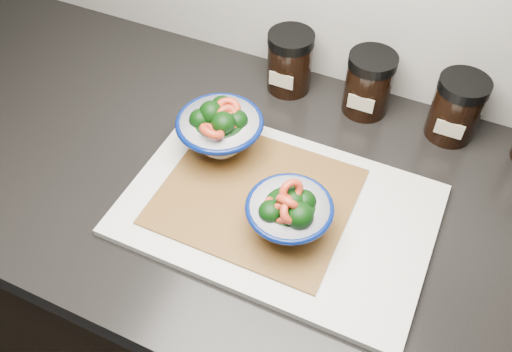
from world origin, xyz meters
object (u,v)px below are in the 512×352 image
at_px(bowl_right, 289,213).
at_px(spice_jar_c, 456,108).
at_px(spice_jar_a, 290,62).
at_px(spice_jar_b, 369,84).
at_px(bowl_left, 220,129).
at_px(cutting_board, 278,210).

xyz_separation_m(bowl_right, spice_jar_c, (0.17, 0.31, 0.00)).
height_order(spice_jar_a, spice_jar_b, same).
distance_m(spice_jar_a, spice_jar_b, 0.15).
bearing_deg(spice_jar_c, spice_jar_b, 180.00).
xyz_separation_m(bowl_left, spice_jar_c, (0.33, 0.21, -0.00)).
xyz_separation_m(spice_jar_b, spice_jar_c, (0.15, 0.00, 0.00)).
xyz_separation_m(spice_jar_a, spice_jar_b, (0.15, 0.00, 0.00)).
distance_m(cutting_board, bowl_left, 0.16).
bearing_deg(spice_jar_b, cutting_board, -99.68).
relative_size(bowl_right, spice_jar_a, 1.08).
height_order(cutting_board, spice_jar_b, spice_jar_b).
relative_size(cutting_board, bowl_right, 3.68).
relative_size(spice_jar_a, spice_jar_b, 1.00).
distance_m(cutting_board, spice_jar_c, 0.34).
height_order(cutting_board, spice_jar_c, spice_jar_c).
bearing_deg(bowl_right, spice_jar_b, 86.87).
xyz_separation_m(bowl_left, spice_jar_b, (0.18, 0.21, -0.00)).
bearing_deg(spice_jar_c, bowl_right, -117.92).
bearing_deg(spice_jar_a, bowl_right, -67.64).
height_order(cutting_board, bowl_right, bowl_right).
bearing_deg(spice_jar_b, bowl_left, -130.36).
xyz_separation_m(bowl_right, spice_jar_a, (-0.13, 0.31, 0.00)).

